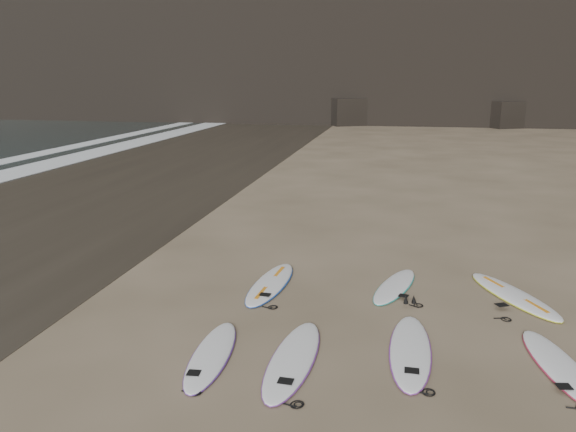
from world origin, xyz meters
name	(u,v)px	position (x,y,z in m)	size (l,w,h in m)	color
ground	(449,355)	(0.00, 0.00, 0.00)	(240.00, 240.00, 0.00)	#897559
wet_sand	(69,197)	(-13.00, 10.00, 0.00)	(12.00, 200.00, 0.01)	#383026
surfboard_0	(212,354)	(-3.77, -0.78, 0.04)	(0.58, 2.42, 0.09)	white
surfboard_1	(293,358)	(-2.45, -0.66, 0.05)	(0.66, 2.74, 0.10)	white
surfboard_2	(410,350)	(-0.62, -0.01, 0.05)	(0.65, 2.70, 0.10)	white
surfboard_3	(560,366)	(1.65, -0.10, 0.05)	(0.60, 2.51, 0.09)	white
surfboard_5	(271,283)	(-3.54, 2.52, 0.05)	(0.65, 2.71, 0.10)	white
surfboard_6	(395,286)	(-0.90, 2.90, 0.04)	(0.56, 2.34, 0.08)	white
surfboard_7	(514,295)	(1.50, 2.82, 0.05)	(0.66, 2.74, 0.10)	white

